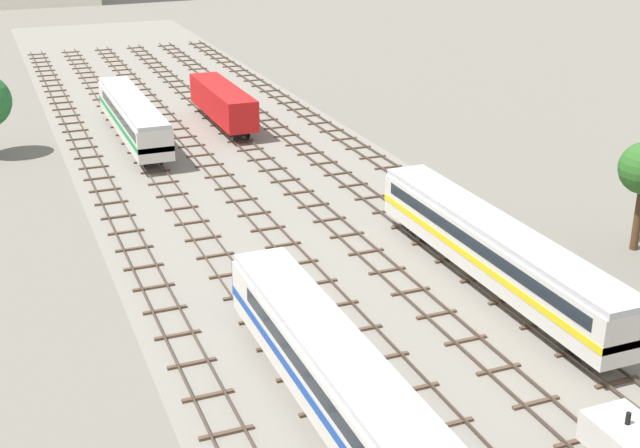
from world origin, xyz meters
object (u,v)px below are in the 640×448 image
(passenger_coach_centre_right_mid, at_px, (495,248))
(diesel_railcar_left_midfar, at_px, (133,115))
(freight_boxcar_centre_far, at_px, (223,102))
(diesel_railcar_left_near, at_px, (334,372))

(passenger_coach_centre_right_mid, relative_size, diesel_railcar_left_midfar, 1.07)
(passenger_coach_centre_right_mid, xyz_separation_m, freight_boxcar_centre_far, (-4.47, 39.86, -0.16))
(diesel_railcar_left_near, xyz_separation_m, passenger_coach_centre_right_mid, (13.43, 8.66, 0.02))
(diesel_railcar_left_near, relative_size, passenger_coach_centre_right_mid, 0.93)
(passenger_coach_centre_right_mid, xyz_separation_m, diesel_railcar_left_midfar, (-13.43, 37.26, -0.02))
(diesel_railcar_left_near, bearing_deg, diesel_railcar_left_midfar, 90.00)
(passenger_coach_centre_right_mid, height_order, freight_boxcar_centre_far, passenger_coach_centre_right_mid)
(passenger_coach_centre_right_mid, distance_m, diesel_railcar_left_midfar, 39.61)
(diesel_railcar_left_near, distance_m, freight_boxcar_centre_far, 49.34)
(freight_boxcar_centre_far, bearing_deg, diesel_railcar_left_midfar, -163.82)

